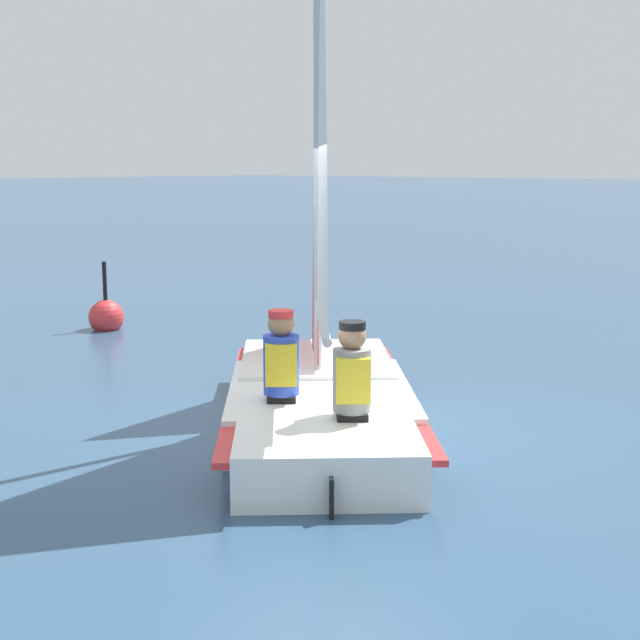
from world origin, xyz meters
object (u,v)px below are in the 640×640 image
sailor_crew (352,389)px  buoy_marker (106,317)px  sailboat_main (320,357)px  sailor_helm (281,373)px

sailor_crew → buoy_marker: (6.40, -2.32, -0.45)m
sailboat_main → sailor_helm: (-0.04, 0.55, -0.04)m
buoy_marker → sailor_crew: bearing=160.1°
sailor_crew → buoy_marker: sailor_crew is taller
sailboat_main → buoy_marker: sailboat_main is taller
sailor_helm → sailor_crew: size_ratio=1.00×
sailor_crew → buoy_marker: size_ratio=1.10×
sailor_helm → buoy_marker: size_ratio=1.10×
sailor_helm → sailor_crew: bearing=-135.0°
sailor_helm → buoy_marker: bearing=24.9°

